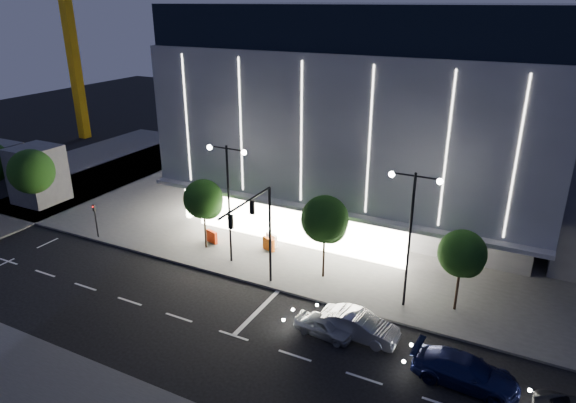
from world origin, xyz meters
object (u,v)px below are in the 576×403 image
at_px(tree_right, 462,256).
at_px(barrier_c, 269,244).
at_px(barrier_a, 212,237).
at_px(street_lamp_east, 411,221).
at_px(tree_left, 204,201).
at_px(tree_mid, 325,222).
at_px(street_lamp_west, 228,187).
at_px(ped_signal_far, 95,217).
at_px(car_second, 358,325).
at_px(barrier_d, 272,240).
at_px(traffic_mast, 259,224).
at_px(car_lead, 324,326).
at_px(car_third, 465,371).

bearing_deg(tree_right, barrier_c, 172.92).
relative_size(tree_right, barrier_a, 5.01).
height_order(street_lamp_east, barrier_a, street_lamp_east).
relative_size(tree_left, tree_right, 1.04).
bearing_deg(tree_mid, street_lamp_west, -171.74).
relative_size(ped_signal_far, barrier_a, 2.73).
xyz_separation_m(tree_mid, barrier_c, (-5.42, 1.79, -3.68)).
xyz_separation_m(ped_signal_far, car_second, (23.50, -2.79, -1.11)).
relative_size(tree_mid, car_second, 1.31).
distance_m(ped_signal_far, barrier_d, 14.44).
bearing_deg(car_second, tree_mid, 41.77).
bearing_deg(ped_signal_far, tree_left, 15.61).
height_order(traffic_mast, barrier_a, traffic_mast).
distance_m(street_lamp_west, car_second, 13.32).
xyz_separation_m(tree_left, barrier_a, (-0.10, 0.89, -3.38)).
distance_m(traffic_mast, tree_right, 12.63).
relative_size(street_lamp_west, ped_signal_far, 3.00).
height_order(tree_right, barrier_d, tree_right).
xyz_separation_m(barrier_a, barrier_d, (4.53, 1.66, 0.00)).
height_order(tree_mid, car_lead, tree_mid).
xyz_separation_m(ped_signal_far, tree_mid, (19.03, 2.52, 2.45)).
bearing_deg(barrier_c, street_lamp_east, 2.89).
bearing_deg(car_lead, tree_right, -41.28).
bearing_deg(tree_mid, car_third, -31.65).
bearing_deg(tree_left, tree_mid, 0.00).
bearing_deg(car_second, traffic_mast, 79.40).
distance_m(ped_signal_far, tree_left, 9.61).
bearing_deg(car_lead, tree_mid, 28.77).
distance_m(street_lamp_east, tree_mid, 6.27).
relative_size(ped_signal_far, car_second, 0.64).
bearing_deg(car_second, car_third, -99.71).
bearing_deg(traffic_mast, car_second, -12.26).
distance_m(street_lamp_west, ped_signal_far, 12.76).
distance_m(ped_signal_far, car_lead, 21.98).
xyz_separation_m(traffic_mast, tree_mid, (3.03, 3.68, -0.69)).
distance_m(street_lamp_east, tree_right, 3.81).
height_order(car_lead, barrier_a, car_lead).
relative_size(ped_signal_far, barrier_c, 2.73).
height_order(car_second, barrier_a, car_second).
bearing_deg(barrier_c, ped_signal_far, -145.65).
bearing_deg(barrier_c, street_lamp_west, -103.03).
distance_m(tree_left, tree_right, 19.00).
bearing_deg(car_third, barrier_d, 63.41).
distance_m(ped_signal_far, car_third, 29.94).
bearing_deg(street_lamp_east, tree_mid, 170.31).
bearing_deg(barrier_d, barrier_a, -138.37).
bearing_deg(tree_right, barrier_d, 170.08).
bearing_deg(barrier_d, street_lamp_east, 4.35).
bearing_deg(traffic_mast, tree_left, 152.16).
distance_m(traffic_mast, ped_signal_far, 16.35).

